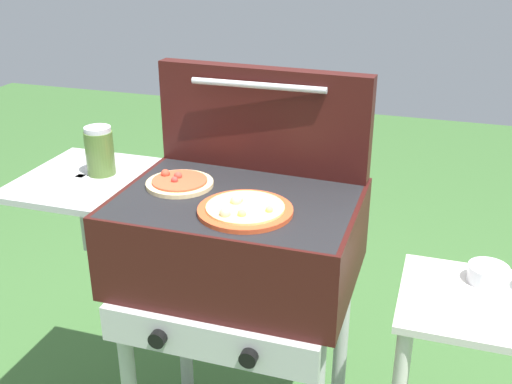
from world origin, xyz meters
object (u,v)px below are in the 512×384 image
Objects in this scene: pizza_cheese at (245,210)px; topping_bowl_far at (488,274)px; grill at (233,244)px; pizza_pepperoni at (179,182)px; sauce_jar at (100,151)px; prep_table at (479,365)px.

pizza_cheese is 0.66m from topping_bowl_far.
grill is 3.99× the size of pizza_cheese.
pizza_pepperoni is (-0.23, 0.11, -0.00)m from pizza_cheese.
pizza_pepperoni is 1.32× the size of sauce_jar.
pizza_cheese is 0.25m from pizza_pepperoni.
topping_bowl_far reaches higher than prep_table.
pizza_cheese is 0.50m from sauce_jar.
pizza_pepperoni is at bearing 178.55° from prep_table.
pizza_cheese reaches higher than prep_table.
grill reaches higher than topping_bowl_far.
pizza_pepperoni is at bearing 171.18° from grill.
topping_bowl_far is (0.60, 0.18, -0.18)m from pizza_cheese.
topping_bowl_far is at bearing 17.03° from pizza_cheese.
sauce_jar reaches higher than pizza_cheese.
sauce_jar is at bearing 174.68° from grill.
sauce_jar is (-0.48, 0.12, 0.06)m from pizza_cheese.
topping_bowl_far is (0.83, 0.07, -0.18)m from pizza_pepperoni.
sauce_jar is at bearing 177.02° from pizza_pepperoni.
grill is 0.72m from prep_table.
sauce_jar reaches higher than topping_bowl_far.
sauce_jar is 1.18m from prep_table.
pizza_pepperoni reaches higher than prep_table.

